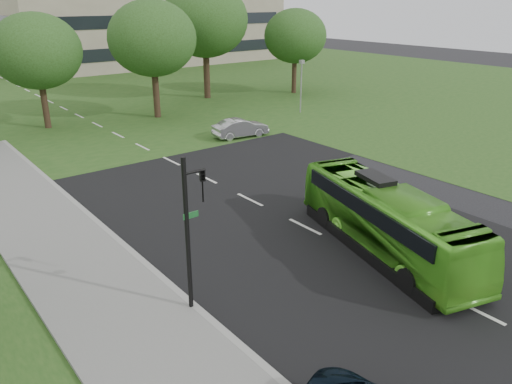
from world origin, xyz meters
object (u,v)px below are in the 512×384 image
tree_park_d (205,20)px  bus (386,220)px  sedan (241,128)px  camera_pole (301,79)px  tree_park_c (152,39)px  tree_park_b (37,51)px  tree_park_e (295,36)px  traffic_light (191,223)px

tree_park_d → bus: 34.58m
sedan → camera_pole: bearing=-61.5°
tree_park_c → tree_park_b: bearing=167.6°
bus → sedan: bus is taller
tree_park_b → tree_park_e: 25.24m
traffic_light → tree_park_c: bearing=79.7°
tree_park_b → tree_park_d: tree_park_d is taller
tree_park_b → camera_pole: tree_park_b is taller
tree_park_b → bus: bearing=-81.4°
tree_park_c → bus: tree_park_c is taller
tree_park_c → traffic_light: (-12.15, -25.83, -3.34)m
tree_park_b → bus: 29.55m
bus → sedan: bearing=87.5°
sedan → tree_park_e: bearing=-46.1°
tree_park_c → sedan: bearing=-79.8°
traffic_light → tree_park_d: bearing=71.5°
tree_park_d → bus: (-12.17, -31.79, -6.11)m
bus → traffic_light: traffic_light is taller
tree_park_d → tree_park_e: tree_park_d is taller
tree_park_b → camera_pole: 20.95m
bus → camera_pole: camera_pole is taller
tree_park_d → camera_pole: bearing=-76.4°
tree_park_e → sedan: (-15.08, -10.98, -5.10)m
tree_park_d → sedan: 17.02m
tree_park_c → traffic_light: 28.74m
sedan → camera_pole: camera_pole is taller
tree_park_c → tree_park_d: tree_park_d is taller
tree_park_b → traffic_light: tree_park_b is taller
tree_park_b → tree_park_d: 16.85m
tree_park_d → tree_park_e: 9.47m
tree_park_e → camera_pole: (-6.08, -7.60, -2.86)m
tree_park_d → traffic_light: size_ratio=2.13×
traffic_light → sedan: bearing=64.6°
tree_park_d → tree_park_c: bearing=-149.4°
tree_park_d → sedan: bearing=-114.0°
sedan → traffic_light: bearing=147.5°
tree_park_b → camera_pole: (19.15, -7.98, -2.84)m
sedan → traffic_light: (-13.85, -16.33, 2.37)m
tree_park_c → camera_pole: bearing=-29.8°
tree_park_c → sedan: size_ratio=2.32×
tree_park_c → camera_pole: 12.80m
tree_park_c → bus: size_ratio=0.98×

